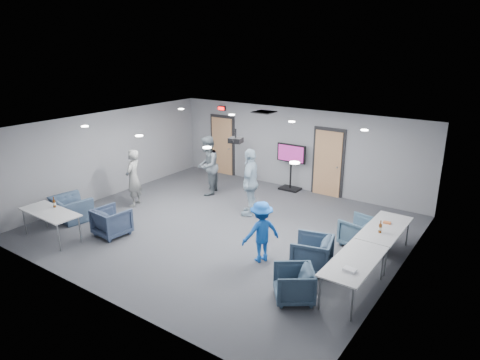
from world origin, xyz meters
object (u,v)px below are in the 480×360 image
Objects in this scene: chair_right_c at (294,284)px; chair_front_b at (71,209)px; chair_front_a at (112,222)px; bottle_front at (54,203)px; table_right_b at (354,262)px; person_a at (133,178)px; chair_right_a at (359,232)px; table_front_left at (50,213)px; table_right_a at (385,229)px; bottle_right at (380,228)px; projector at (236,140)px; person_b at (207,166)px; tv_stand at (291,164)px; person_c at (250,182)px; chair_right_b at (312,253)px; person_d at (261,232)px.

chair_front_b is at bearing -125.73° from chair_right_c.
bottle_front reaches higher than chair_front_a.
person_a is at bearing 83.26° from table_right_b.
chair_front_b is at bearing -55.68° from chair_right_a.
person_a is 0.99× the size of table_front_left.
table_right_a is at bearing -150.80° from chair_front_a.
bottle_right reaches higher than table_right_b.
person_a is 4.68× the size of projector.
chair_right_c is (5.15, -3.76, -0.62)m from person_b.
table_right_a is 4.97m from tv_stand.
bottle_front is 0.97× the size of bottle_right.
person_c is 1.81m from projector.
table_right_a and table_front_left have the same top height.
chair_right_c is 6.51m from tv_stand.
bottle_front is at bearing -85.82° from chair_right_b.
person_b is 0.99× the size of person_c.
person_a is 0.91× the size of person_b.
person_d is at bearing -147.30° from bottle_right.
table_front_left is (-6.46, -4.02, 0.33)m from chair_right_a.
person_a is 6.65m from chair_right_a.
bottle_right is at bearing 0.17° from table_right_b.
chair_front_a is 6.11m from table_right_b.
table_right_a is (3.91, -0.36, -0.28)m from person_c.
chair_front_a is 6.67m from table_right_a.
table_right_b is (6.03, 0.92, 0.32)m from chair_front_a.
person_a is at bearing -85.26° from person_c.
chair_front_b is 0.58× the size of table_front_left.
tv_stand reaches higher than table_right_b.
chair_right_b is (-0.43, -1.69, 0.02)m from chair_right_a.
person_b is 6.63× the size of bottle_right.
person_d is at bearing 24.48° from table_front_left.
chair_right_a is at bearing 17.20° from table_right_b.
chair_front_b is at bearing -162.44° from bottle_right.
table_right_b is (7.76, 0.92, 0.36)m from chair_front_b.
chair_right_c is 0.40× the size of table_right_b.
person_d is 0.75× the size of table_right_a.
chair_right_a is 4.36m from tv_stand.
projector is at bearing 71.94° from table_right_b.
person_b is at bearing -126.20° from person_c.
chair_right_a reaches higher than chair_front_b.
tv_stand reaches higher than chair_front_b.
chair_front_a is (-3.83, -1.04, -0.34)m from person_d.
projector is at bearing -142.15° from chair_front_b.
person_b is 1.35× the size of person_d.
person_c is 2.32× the size of chair_right_b.
person_b reaches higher than chair_right_b.
bottle_front is (-1.23, -0.76, 0.47)m from chair_front_a.
person_a is 6.12m from chair_right_b.
person_a is 1.11× the size of tv_stand.
chair_right_c is at bearing 162.74° from table_right_a.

